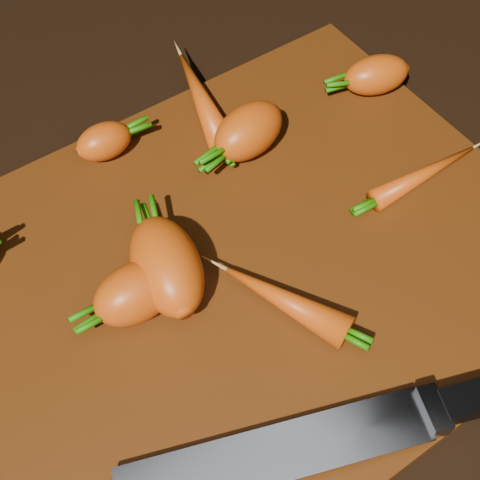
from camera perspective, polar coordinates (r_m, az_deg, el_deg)
ground at (r=0.57m, az=0.57°, el=-2.68°), size 2.00×2.00×0.01m
cutting_board at (r=0.56m, az=0.58°, el=-2.09°), size 0.50×0.40×0.01m
carrot_1 at (r=0.52m, az=-8.88°, el=-4.47°), size 0.07×0.05×0.05m
carrot_2 at (r=0.52m, az=-6.27°, el=-2.22°), size 0.07×0.10×0.05m
carrot_3 at (r=0.61m, az=0.73°, el=9.29°), size 0.08×0.06×0.05m
carrot_4 at (r=0.62m, az=-11.53°, el=8.24°), size 0.05×0.04×0.03m
carrot_5 at (r=0.69m, az=11.55°, el=13.64°), size 0.07×0.06×0.04m
carrot_6 at (r=0.66m, az=-3.33°, el=11.98°), size 0.06×0.13×0.03m
carrot_7 at (r=0.62m, az=15.48°, el=5.46°), size 0.12×0.02×0.02m
carrot_8 at (r=0.52m, az=3.89°, el=-5.19°), size 0.07×0.11×0.03m
knife at (r=0.48m, az=5.64°, el=-17.07°), size 0.35×0.15×0.02m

